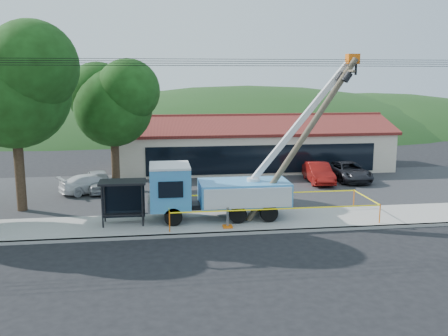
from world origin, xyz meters
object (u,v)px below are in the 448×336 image
Objects in this scene: leaning_pole at (307,132)px; car_white at (93,194)px; utility_truck at (216,189)px; car_red at (318,184)px; car_dark at (348,182)px; bus_shelter at (123,192)px; car_silver at (100,192)px.

leaning_pole is 15.36m from car_white.
utility_truck reaches higher than car_white.
car_red reaches higher than car_dark.
bus_shelter is 0.55× the size of car_white.
car_silver is at bearing -68.80° from car_white.
car_red is at bearing -111.53° from car_white.
utility_truck is at bearing -143.34° from car_dark.
car_red is (3.82, 9.06, -4.84)m from leaning_pole.
car_silver is at bearing 132.01° from utility_truck.
car_silver is 0.94× the size of car_white.
car_red is at bearing 67.14° from leaning_pole.
car_dark is at bearing 56.58° from leaning_pole.
utility_truck is 4.72× the size of bus_shelter.
car_dark is at bearing 15.07° from car_red.
leaning_pole reaches higher than car_red.
bus_shelter reaches higher than car_white.
car_silver is 0.82× the size of car_dark.
leaning_pole is 3.64× the size of bus_shelter.
car_dark is at bearing 29.85° from bus_shelter.
leaning_pole is at bearing -108.53° from car_red.
car_dark is (6.29, 9.53, -4.84)m from leaning_pole.
leaning_pole is 10.96m from car_red.
utility_truck is at bearing -60.05° from car_silver.
bus_shelter is at bearing 177.43° from leaning_pole.
utility_truck is 14.29m from car_dark.
bus_shelter is 0.48× the size of car_dark.
leaning_pole is 1.75× the size of car_dark.
car_silver reaches higher than car_white.
utility_truck is 5.72m from leaning_pole.
bus_shelter is (-9.69, 0.44, -3.01)m from leaning_pole.
car_white is at bearing 135.16° from utility_truck.
car_dark is (18.07, 1.10, 0.00)m from car_silver.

